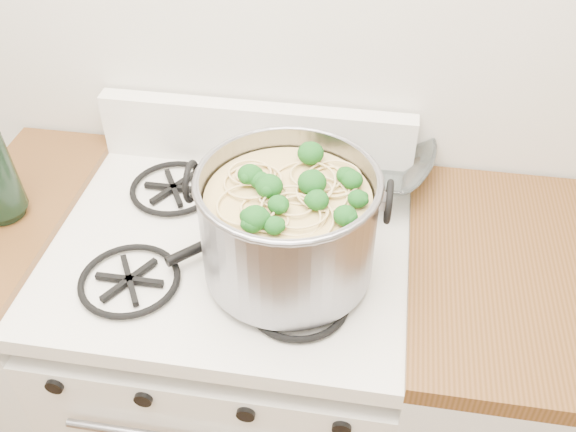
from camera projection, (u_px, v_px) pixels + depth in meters
The scene contains 5 objects.
gas_range at pixel (240, 373), 1.68m from camera, with size 0.76×0.66×0.92m.
counter_left at pixel (57, 341), 1.73m from camera, with size 0.25×0.65×0.92m.
stock_pot at pixel (288, 226), 1.22m from camera, with size 0.38×0.35×0.23m.
spatula at pixel (271, 214), 1.40m from camera, with size 0.29×0.31×0.02m, color black, non-canonical shape.
glass_bowl at pixel (371, 170), 1.51m from camera, with size 0.11×0.11×0.03m, color white.
Camera 1 is at (0.28, 0.29, 1.85)m, focal length 40.00 mm.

